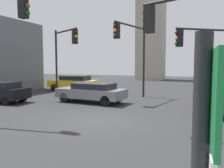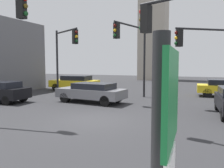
% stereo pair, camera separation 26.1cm
% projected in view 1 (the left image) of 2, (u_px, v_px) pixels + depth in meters
% --- Properties ---
extents(ground_plane, '(81.60, 81.60, 0.00)m').
position_uv_depth(ground_plane, '(96.00, 120.00, 10.53)').
color(ground_plane, '#2D2D30').
extents(traffic_light_0, '(1.11, 4.05, 5.62)m').
position_uv_depth(traffic_light_0, '(132.00, 44.00, 16.20)').
color(traffic_light_0, black).
rests_on(traffic_light_0, ground_plane).
extents(traffic_light_1, '(3.05, 1.83, 5.27)m').
position_uv_depth(traffic_light_1, '(65.00, 48.00, 17.13)').
color(traffic_light_1, black).
rests_on(traffic_light_1, ground_plane).
extents(traffic_light_2, '(3.31, 2.45, 4.99)m').
position_uv_depth(traffic_light_2, '(206.00, 48.00, 13.77)').
color(traffic_light_2, black).
rests_on(traffic_light_2, ground_plane).
extents(traffic_light_3, '(3.72, 1.47, 5.04)m').
position_uv_depth(traffic_light_3, '(195.00, 32.00, 7.36)').
color(traffic_light_3, black).
rests_on(traffic_light_3, ground_plane).
extents(car_1, '(4.78, 2.33, 1.46)m').
position_uv_depth(car_1, '(74.00, 82.00, 22.50)').
color(car_1, yellow).
rests_on(car_1, ground_plane).
extents(car_2, '(4.74, 2.27, 1.33)m').
position_uv_depth(car_2, '(92.00, 92.00, 15.33)').
color(car_2, slate).
rests_on(car_2, ground_plane).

